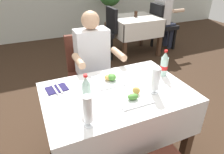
{
  "coord_description": "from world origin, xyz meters",
  "views": [
    {
      "loc": [
        -0.5,
        -1.31,
        1.66
      ],
      "look_at": [
        0.1,
        0.05,
        0.84
      ],
      "focal_mm": 32.62,
      "sensor_mm": 36.0,
      "label": 1
    }
  ],
  "objects_px": {
    "beer_glass_left": "(88,110)",
    "potted_plant_corner": "(110,1)",
    "plate_far_diner": "(110,79)",
    "cola_bottle_primary": "(164,64)",
    "cola_bottle_secondary": "(87,93)",
    "napkin_cutlery_set": "(57,89)",
    "background_chair_right": "(161,24)",
    "seated_diner_far": "(94,63)",
    "background_patron": "(164,16)",
    "background_dining_table": "(134,27)",
    "main_dining_table": "(117,108)",
    "chair_far_diner_seat": "(88,72)",
    "background_chair_left": "(104,31)",
    "plate_near_camera": "(132,96)",
    "background_table_tumbler": "(136,14)",
    "beer_glass_middle": "(155,81)"
  },
  "relations": [
    {
      "from": "chair_far_diner_seat",
      "to": "beer_glass_left",
      "type": "relative_size",
      "value": 4.36
    },
    {
      "from": "plate_near_camera",
      "to": "cola_bottle_primary",
      "type": "height_order",
      "value": "cola_bottle_primary"
    },
    {
      "from": "plate_near_camera",
      "to": "napkin_cutlery_set",
      "type": "xyz_separation_m",
      "value": [
        -0.51,
        0.36,
        -0.01
      ]
    },
    {
      "from": "cola_bottle_secondary",
      "to": "napkin_cutlery_set",
      "type": "relative_size",
      "value": 1.32
    },
    {
      "from": "background_patron",
      "to": "potted_plant_corner",
      "type": "height_order",
      "value": "potted_plant_corner"
    },
    {
      "from": "plate_near_camera",
      "to": "beer_glass_left",
      "type": "bearing_deg",
      "value": -159.0
    },
    {
      "from": "cola_bottle_primary",
      "to": "cola_bottle_secondary",
      "type": "xyz_separation_m",
      "value": [
        -0.79,
        -0.17,
        0.01
      ]
    },
    {
      "from": "cola_bottle_secondary",
      "to": "cola_bottle_primary",
      "type": "bearing_deg",
      "value": 11.99
    },
    {
      "from": "background_dining_table",
      "to": "background_chair_right",
      "type": "xyz_separation_m",
      "value": [
        0.66,
        0.0,
        -0.01
      ]
    },
    {
      "from": "background_dining_table",
      "to": "plate_near_camera",
      "type": "bearing_deg",
      "value": -119.79
    },
    {
      "from": "chair_far_diner_seat",
      "to": "background_table_tumbler",
      "type": "relative_size",
      "value": 8.82
    },
    {
      "from": "potted_plant_corner",
      "to": "seated_diner_far",
      "type": "bearing_deg",
      "value": -116.45
    },
    {
      "from": "cola_bottle_primary",
      "to": "background_chair_left",
      "type": "bearing_deg",
      "value": 82.61
    },
    {
      "from": "main_dining_table",
      "to": "background_patron",
      "type": "bearing_deg",
      "value": 46.59
    },
    {
      "from": "main_dining_table",
      "to": "cola_bottle_secondary",
      "type": "bearing_deg",
      "value": -162.2
    },
    {
      "from": "background_patron",
      "to": "potted_plant_corner",
      "type": "distance_m",
      "value": 1.44
    },
    {
      "from": "napkin_cutlery_set",
      "to": "beer_glass_middle",
      "type": "bearing_deg",
      "value": -27.38
    },
    {
      "from": "plate_far_diner",
      "to": "beer_glass_middle",
      "type": "height_order",
      "value": "beer_glass_middle"
    },
    {
      "from": "background_dining_table",
      "to": "background_patron",
      "type": "bearing_deg",
      "value": 0.0
    },
    {
      "from": "beer_glass_left",
      "to": "background_chair_left",
      "type": "relative_size",
      "value": 0.23
    },
    {
      "from": "napkin_cutlery_set",
      "to": "background_patron",
      "type": "distance_m",
      "value": 3.33
    },
    {
      "from": "background_table_tumbler",
      "to": "napkin_cutlery_set",
      "type": "bearing_deg",
      "value": -132.84
    },
    {
      "from": "chair_far_diner_seat",
      "to": "cola_bottle_primary",
      "type": "distance_m",
      "value": 0.93
    },
    {
      "from": "plate_far_diner",
      "to": "background_chair_right",
      "type": "distance_m",
      "value": 3.0
    },
    {
      "from": "background_chair_right",
      "to": "potted_plant_corner",
      "type": "height_order",
      "value": "potted_plant_corner"
    },
    {
      "from": "main_dining_table",
      "to": "beer_glass_middle",
      "type": "distance_m",
      "value": 0.41
    },
    {
      "from": "beer_glass_left",
      "to": "potted_plant_corner",
      "type": "distance_m",
      "value": 4.22
    },
    {
      "from": "potted_plant_corner",
      "to": "background_table_tumbler",
      "type": "bearing_deg",
      "value": -88.64
    },
    {
      "from": "seated_diner_far",
      "to": "background_patron",
      "type": "xyz_separation_m",
      "value": [
        2.13,
        1.61,
        0.0
      ]
    },
    {
      "from": "chair_far_diner_seat",
      "to": "cola_bottle_secondary",
      "type": "xyz_separation_m",
      "value": [
        -0.28,
        -0.88,
        0.31
      ]
    },
    {
      "from": "seated_diner_far",
      "to": "beer_glass_middle",
      "type": "relative_size",
      "value": 5.76
    },
    {
      "from": "cola_bottle_secondary",
      "to": "chair_far_diner_seat",
      "type": "bearing_deg",
      "value": 72.4
    },
    {
      "from": "plate_far_diner",
      "to": "cola_bottle_primary",
      "type": "distance_m",
      "value": 0.52
    },
    {
      "from": "plate_near_camera",
      "to": "background_dining_table",
      "type": "height_order",
      "value": "plate_near_camera"
    },
    {
      "from": "main_dining_table",
      "to": "background_table_tumbler",
      "type": "bearing_deg",
      "value": 57.23
    },
    {
      "from": "napkin_cutlery_set",
      "to": "background_chair_left",
      "type": "distance_m",
      "value": 2.42
    },
    {
      "from": "beer_glass_left",
      "to": "background_table_tumbler",
      "type": "height_order",
      "value": "beer_glass_left"
    },
    {
      "from": "plate_near_camera",
      "to": "background_patron",
      "type": "height_order",
      "value": "background_patron"
    },
    {
      "from": "main_dining_table",
      "to": "chair_far_diner_seat",
      "type": "height_order",
      "value": "chair_far_diner_seat"
    },
    {
      "from": "background_chair_left",
      "to": "background_patron",
      "type": "bearing_deg",
      "value": -0.0
    },
    {
      "from": "seated_diner_far",
      "to": "plate_near_camera",
      "type": "distance_m",
      "value": 0.83
    },
    {
      "from": "main_dining_table",
      "to": "cola_bottle_primary",
      "type": "xyz_separation_m",
      "value": [
        0.51,
        0.08,
        0.28
      ]
    },
    {
      "from": "background_table_tumbler",
      "to": "potted_plant_corner",
      "type": "relative_size",
      "value": 0.08
    },
    {
      "from": "beer_glass_middle",
      "to": "background_chair_right",
      "type": "height_order",
      "value": "beer_glass_middle"
    },
    {
      "from": "cola_bottle_primary",
      "to": "background_chair_left",
      "type": "height_order",
      "value": "cola_bottle_primary"
    },
    {
      "from": "beer_glass_middle",
      "to": "cola_bottle_primary",
      "type": "relative_size",
      "value": 0.88
    },
    {
      "from": "beer_glass_middle",
      "to": "cola_bottle_primary",
      "type": "bearing_deg",
      "value": 41.76
    },
    {
      "from": "cola_bottle_primary",
      "to": "background_chair_left",
      "type": "xyz_separation_m",
      "value": [
        0.29,
        2.21,
        -0.31
      ]
    },
    {
      "from": "plate_near_camera",
      "to": "background_patron",
      "type": "relative_size",
      "value": 0.2
    },
    {
      "from": "beer_glass_left",
      "to": "background_chair_right",
      "type": "xyz_separation_m",
      "value": [
        2.45,
        2.59,
        -0.32
      ]
    }
  ]
}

